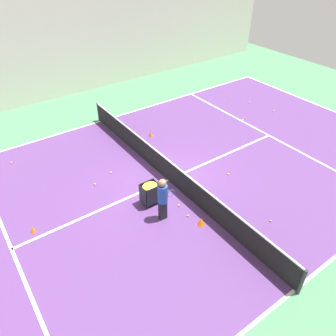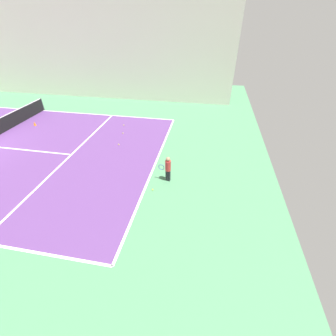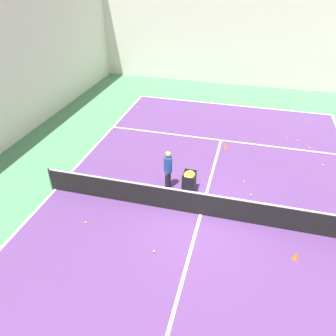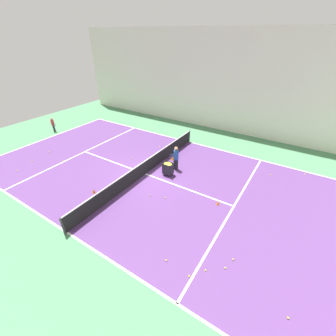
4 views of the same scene
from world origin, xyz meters
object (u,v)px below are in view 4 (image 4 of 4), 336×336
object	(u,v)px
tennis_net	(145,167)
coach_at_net	(176,157)
training_cone_1	(218,203)
player_near_baseline	(53,124)
training_cone_0	(173,158)
ball_cart	(168,167)

from	to	relation	value
tennis_net	coach_at_net	size ratio (longest dim) A/B	7.34
coach_at_net	training_cone_1	world-z (taller)	coach_at_net
player_near_baseline	training_cone_0	xyz separation A→B (m)	(-1.28, 12.22, -0.59)
coach_at_net	ball_cart	bearing A→B (deg)	89.33
coach_at_net	training_cone_1	xyz separation A→B (m)	(1.93, 3.81, -0.82)
training_cone_1	ball_cart	bearing A→B (deg)	-105.15
coach_at_net	training_cone_0	distance (m)	1.54
coach_at_net	training_cone_1	size ratio (longest dim) A/B	6.24
player_near_baseline	coach_at_net	bearing A→B (deg)	12.35
player_near_baseline	training_cone_1	distance (m)	16.97
ball_cart	training_cone_0	bearing A→B (deg)	-156.92
player_near_baseline	training_cone_0	world-z (taller)	player_near_baseline
player_near_baseline	training_cone_0	distance (m)	12.30
training_cone_1	tennis_net	bearing A→B (deg)	-93.62
training_cone_0	player_near_baseline	bearing A→B (deg)	-84.00
tennis_net	coach_at_net	distance (m)	2.14
training_cone_1	training_cone_0	bearing A→B (deg)	-122.07
player_near_baseline	coach_at_net	xyz separation A→B (m)	(-0.29, 13.07, 0.22)
coach_at_net	training_cone_1	distance (m)	4.35
coach_at_net	ball_cart	world-z (taller)	coach_at_net
tennis_net	player_near_baseline	bearing A→B (deg)	-96.40
ball_cart	training_cone_1	distance (m)	4.03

